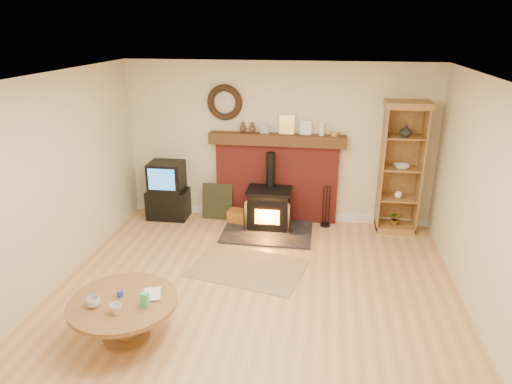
% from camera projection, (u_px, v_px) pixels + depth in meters
% --- Properties ---
extents(ground, '(5.50, 5.50, 0.00)m').
position_uv_depth(ground, '(250.00, 310.00, 5.31)').
color(ground, tan).
rests_on(ground, ground).
extents(room_shell, '(5.02, 5.52, 2.61)m').
position_uv_depth(room_shell, '(249.00, 166.00, 4.80)').
color(room_shell, beige).
rests_on(room_shell, ground).
extents(chimney_breast, '(2.20, 0.22, 1.78)m').
position_uv_depth(chimney_breast, '(277.00, 174.00, 7.50)').
color(chimney_breast, maroon).
rests_on(chimney_breast, ground).
extents(wood_stove, '(1.40, 1.00, 1.22)m').
position_uv_depth(wood_stove, '(269.00, 210.00, 7.31)').
color(wood_stove, black).
rests_on(wood_stove, ground).
extents(area_rug, '(1.66, 1.31, 0.01)m').
position_uv_depth(area_rug, '(248.00, 268.00, 6.21)').
color(area_rug, brown).
rests_on(area_rug, ground).
extents(tv_unit, '(0.67, 0.49, 0.98)m').
position_uv_depth(tv_unit, '(168.00, 191.00, 7.69)').
color(tv_unit, black).
rests_on(tv_unit, ground).
extents(curio_cabinet, '(0.66, 0.48, 2.07)m').
position_uv_depth(curio_cabinet, '(400.00, 168.00, 7.04)').
color(curio_cabinet, brown).
rests_on(curio_cabinet, ground).
extents(firelog_box, '(0.40, 0.29, 0.23)m').
position_uv_depth(firelog_box, '(239.00, 217.00, 7.57)').
color(firelog_box, gold).
rests_on(firelog_box, ground).
extents(leaning_painting, '(0.51, 0.14, 0.61)m').
position_uv_depth(leaning_painting, '(217.00, 201.00, 7.70)').
color(leaning_painting, black).
rests_on(leaning_painting, ground).
extents(fire_tools, '(0.16, 0.16, 0.70)m').
position_uv_depth(fire_tools, '(325.00, 218.00, 7.46)').
color(fire_tools, black).
rests_on(fire_tools, ground).
extents(coffee_table, '(1.11, 1.11, 0.63)m').
position_uv_depth(coffee_table, '(123.00, 308.00, 4.69)').
color(coffee_table, brown).
rests_on(coffee_table, ground).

